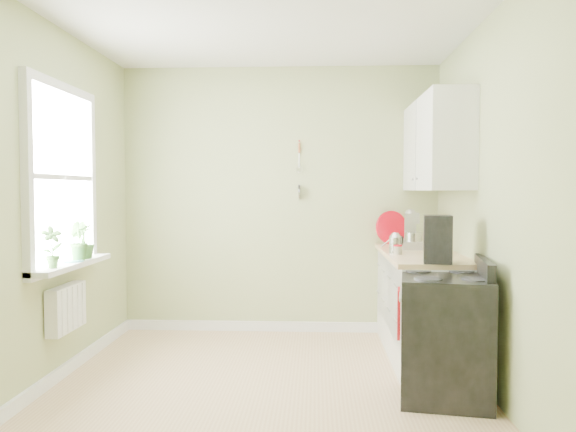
{
  "coord_description": "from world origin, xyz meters",
  "views": [
    {
      "loc": [
        0.37,
        -3.92,
        1.45
      ],
      "look_at": [
        0.15,
        0.55,
        1.25
      ],
      "focal_mm": 35.0,
      "sensor_mm": 36.0,
      "label": 1
    }
  ],
  "objects_px": {
    "stand_mixer": "(412,232)",
    "coffee_maker": "(437,240)",
    "stove": "(445,335)",
    "kettle": "(395,243)"
  },
  "relations": [
    {
      "from": "stand_mixer",
      "to": "coffee_maker",
      "type": "bearing_deg",
      "value": -89.37
    },
    {
      "from": "stand_mixer",
      "to": "stove",
      "type": "bearing_deg",
      "value": -89.37
    },
    {
      "from": "kettle",
      "to": "coffee_maker",
      "type": "bearing_deg",
      "value": -69.63
    },
    {
      "from": "kettle",
      "to": "stove",
      "type": "bearing_deg",
      "value": -75.5
    },
    {
      "from": "stove",
      "to": "kettle",
      "type": "height_order",
      "value": "kettle"
    },
    {
      "from": "stand_mixer",
      "to": "kettle",
      "type": "bearing_deg",
      "value": -116.86
    },
    {
      "from": "stand_mixer",
      "to": "coffee_maker",
      "type": "xyz_separation_m",
      "value": [
        0.01,
        -1.03,
        0.01
      ]
    },
    {
      "from": "stove",
      "to": "coffee_maker",
      "type": "relative_size",
      "value": 2.75
    },
    {
      "from": "stove",
      "to": "kettle",
      "type": "bearing_deg",
      "value": 104.5
    },
    {
      "from": "stand_mixer",
      "to": "coffee_maker",
      "type": "distance_m",
      "value": 1.03
    }
  ]
}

